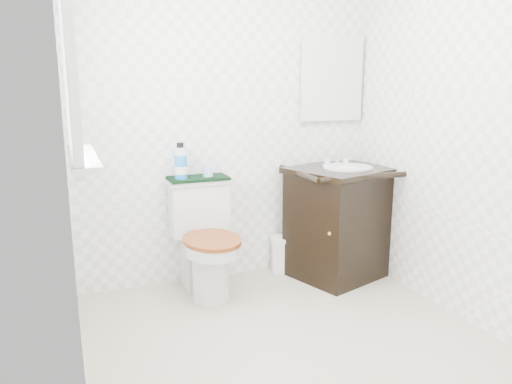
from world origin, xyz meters
TOP-DOWN VIEW (x-y plane):
  - floor at (0.00, 0.00)m, footprint 2.40×2.40m
  - wall_back at (0.00, 1.20)m, footprint 2.40×0.00m
  - wall_front at (0.00, -1.20)m, footprint 2.40×0.00m
  - wall_left at (-1.10, 0.00)m, footprint 0.00×2.40m
  - wall_right at (1.10, 0.00)m, footprint 0.00×2.40m
  - window at (-1.07, 0.25)m, footprint 0.02×0.70m
  - mirror at (0.82, 1.18)m, footprint 0.50×0.02m
  - toilet at (-0.26, 0.97)m, footprint 0.42×0.62m
  - vanity at (0.77, 0.90)m, footprint 0.84×0.78m
  - trash_bin at (0.40, 1.10)m, footprint 0.23×0.20m
  - towel at (-0.26, 1.09)m, footprint 0.41×0.22m
  - mouthwash_bottle at (-0.38, 1.08)m, footprint 0.08×0.08m
  - cup at (-0.19, 1.09)m, footprint 0.07×0.07m
  - soap_bar at (0.70, 1.04)m, footprint 0.07×0.05m

SIDE VIEW (x-z plane):
  - floor at x=0.00m, z-range 0.00..0.00m
  - trash_bin at x=0.40m, z-range 0.00..0.28m
  - toilet at x=-0.26m, z-range -0.04..0.73m
  - vanity at x=0.77m, z-range -0.03..0.89m
  - towel at x=-0.26m, z-range 0.77..0.79m
  - soap_bar at x=0.70m, z-range 0.82..0.84m
  - cup at x=-0.19m, z-range 0.79..0.87m
  - mouthwash_bottle at x=-0.38m, z-range 0.78..1.02m
  - wall_back at x=0.00m, z-range 0.00..2.40m
  - wall_front at x=0.00m, z-range 0.00..2.40m
  - wall_left at x=-1.10m, z-range 0.00..2.40m
  - wall_right at x=1.10m, z-range 0.00..2.40m
  - mirror at x=0.82m, z-range 1.15..1.75m
  - window at x=-1.07m, z-range 1.10..2.00m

